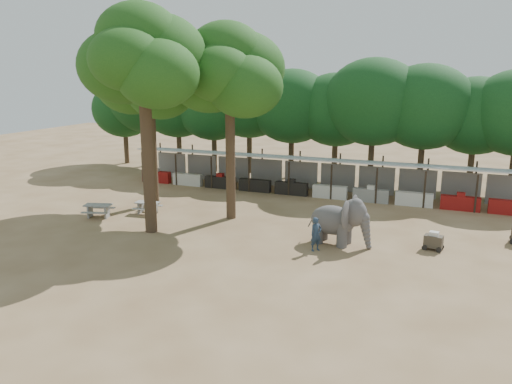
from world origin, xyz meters
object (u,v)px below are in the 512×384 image
(picnic_table_near, at_px, (98,209))
(picnic_table_far, at_px, (147,206))
(yard_tree_left, at_px, (148,78))
(elephant, at_px, (340,220))
(handler, at_px, (316,234))
(cart_front, at_px, (433,241))
(yard_tree_back, at_px, (229,72))
(yard_tree_center, at_px, (143,59))

(picnic_table_near, height_order, picnic_table_far, picnic_table_near)
(picnic_table_far, bearing_deg, yard_tree_left, 107.05)
(picnic_table_near, bearing_deg, elephant, -14.10)
(handler, relative_size, picnic_table_near, 0.87)
(yard_tree_left, relative_size, elephant, 3.32)
(elephant, xyz_separation_m, cart_front, (4.49, 0.85, -0.79))
(yard_tree_back, height_order, elephant, yard_tree_back)
(picnic_table_near, bearing_deg, picnic_table_far, 21.97)
(elephant, relative_size, picnic_table_far, 2.08)
(yard_tree_center, relative_size, picnic_table_near, 6.20)
(yard_tree_center, bearing_deg, picnic_table_far, 126.67)
(picnic_table_near, height_order, cart_front, cart_front)
(yard_tree_left, xyz_separation_m, handler, (12.32, -4.82, -7.36))
(yard_tree_left, distance_m, elephant, 15.30)
(picnic_table_near, relative_size, cart_front, 1.87)
(yard_tree_left, bearing_deg, cart_front, -8.34)
(yard_tree_back, height_order, cart_front, yard_tree_back)
(yard_tree_center, relative_size, handler, 7.16)
(elephant, distance_m, handler, 1.68)
(yard_tree_center, height_order, handler, yard_tree_center)
(picnic_table_far, bearing_deg, yard_tree_back, 7.88)
(cart_front, bearing_deg, handler, -147.84)
(picnic_table_near, distance_m, cart_front, 19.07)
(elephant, bearing_deg, cart_front, 17.89)
(handler, distance_m, cart_front, 5.82)
(handler, relative_size, picnic_table_far, 1.05)
(yard_tree_back, xyz_separation_m, picnic_table_far, (-5.07, -1.22, -8.06))
(elephant, bearing_deg, yard_tree_center, -164.21)
(yard_tree_center, bearing_deg, yard_tree_left, 120.96)
(yard_tree_center, bearing_deg, cart_front, 9.33)
(elephant, height_order, handler, elephant)
(elephant, bearing_deg, picnic_table_far, -178.58)
(yard_tree_center, xyz_separation_m, picnic_table_far, (-2.07, 2.78, -8.73))
(yard_tree_left, relative_size, cart_front, 10.58)
(elephant, height_order, cart_front, elephant)
(elephant, bearing_deg, yard_tree_back, 168.33)
(yard_tree_left, distance_m, handler, 15.14)
(picnic_table_near, distance_m, picnic_table_far, 2.90)
(elephant, xyz_separation_m, picnic_table_far, (-12.26, 1.22, -0.77))
(yard_tree_center, distance_m, cart_front, 17.26)
(yard_tree_back, xyz_separation_m, handler, (6.32, -3.82, -7.70))
(handler, height_order, picnic_table_far, handler)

